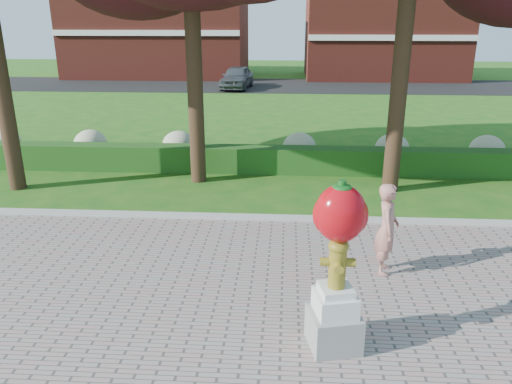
% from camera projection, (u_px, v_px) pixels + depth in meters
% --- Properties ---
extents(ground, '(100.00, 100.00, 0.00)m').
position_uv_depth(ground, '(251.00, 285.00, 9.04)').
color(ground, '#1B5816').
rests_on(ground, ground).
extents(curb, '(40.00, 0.18, 0.15)m').
position_uv_depth(curb, '(260.00, 218.00, 11.84)').
color(curb, '#ADADA5').
rests_on(curb, ground).
extents(lawn_hedge, '(24.00, 0.70, 0.80)m').
position_uv_depth(lawn_hedge, '(267.00, 160.00, 15.50)').
color(lawn_hedge, '#1A4714').
rests_on(lawn_hedge, ground).
extents(hydrangea_row, '(20.10, 1.10, 0.99)m').
position_uv_depth(hydrangea_row, '(286.00, 147.00, 16.36)').
color(hydrangea_row, '#B0B388').
rests_on(hydrangea_row, ground).
extents(street, '(50.00, 8.00, 0.02)m').
position_uv_depth(street, '(280.00, 85.00, 35.41)').
color(street, black).
rests_on(street, ground).
extents(building_left, '(14.00, 8.00, 7.00)m').
position_uv_depth(building_left, '(159.00, 31.00, 40.50)').
color(building_left, maroon).
rests_on(building_left, ground).
extents(building_right, '(12.00, 8.00, 6.40)m').
position_uv_depth(building_right, '(382.00, 36.00, 39.52)').
color(building_right, maroon).
rests_on(building_right, ground).
extents(hydrant_sculpture, '(0.82, 0.82, 2.54)m').
position_uv_depth(hydrant_sculpture, '(338.00, 263.00, 6.87)').
color(hydrant_sculpture, gray).
rests_on(hydrant_sculpture, walkway).
extents(woman, '(0.51, 0.69, 1.74)m').
position_uv_depth(woman, '(387.00, 229.00, 9.16)').
color(woman, '#B37366').
rests_on(woman, walkway).
extents(parked_car, '(2.19, 4.56, 1.50)m').
position_uv_depth(parked_car, '(237.00, 77.00, 33.61)').
color(parked_car, '#464A4F').
rests_on(parked_car, street).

